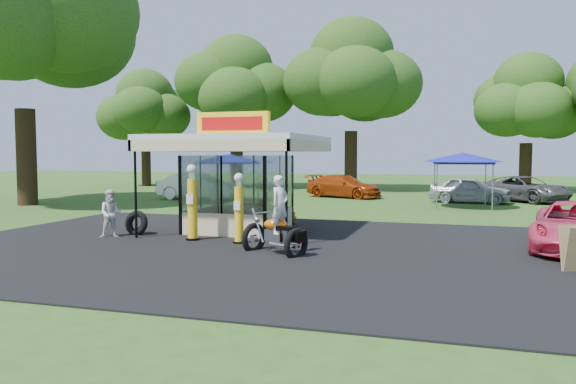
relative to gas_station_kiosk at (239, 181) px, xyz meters
name	(u,v)px	position (x,y,z in m)	size (l,w,h in m)	color
ground	(238,261)	(2.00, -4.99, -1.78)	(120.00, 120.00, 0.00)	#2F551A
asphalt_apron	(264,248)	(2.00, -2.99, -1.76)	(20.00, 14.00, 0.04)	black
gas_station_kiosk	(239,181)	(0.00, 0.00, 0.00)	(5.40, 5.40, 4.18)	white
gas_pump_left	(192,204)	(-0.60, -2.40, -0.61)	(0.46, 0.46, 2.44)	black
gas_pump_right	(239,210)	(1.03, -2.53, -0.74)	(0.41, 0.41, 2.18)	black
motorcycle	(278,223)	(2.73, -3.89, -0.90)	(1.99, 1.55, 2.26)	black
spare_tires	(137,223)	(-2.98, -1.85, -1.36)	(1.02, 0.64, 0.87)	black
a_frame_sign	(576,249)	(10.07, -4.02, -1.23)	(0.67, 0.73, 1.10)	#593819
kiosk_car	(260,212)	(0.00, 2.21, -1.30)	(1.13, 2.82, 0.96)	yellow
spectator_west	(111,214)	(-3.46, -2.56, -0.99)	(0.77, 0.60, 1.59)	white
bg_car_a	(198,186)	(-7.61, 12.16, -0.98)	(1.69, 4.85, 1.60)	white
bg_car_b	(344,186)	(0.47, 16.09, -1.08)	(1.98, 4.88, 1.41)	#A8380C
bg_car_c	(470,190)	(7.97, 14.46, -1.04)	(1.76, 4.37, 1.49)	#B3B3B8
bg_car_d	(525,189)	(10.95, 16.21, -1.05)	(2.43, 5.26, 1.46)	#4E4E50
tent_west	(229,158)	(-5.15, 11.09, 0.69)	(3.90, 3.90, 2.73)	gray
tent_east	(463,158)	(7.52, 11.32, 0.75)	(4.01, 4.01, 2.80)	gray
oak_far_a	(145,114)	(-17.89, 23.24, 4.28)	(8.04, 8.04, 9.53)	black
oak_far_b	(236,93)	(-9.66, 23.20, 5.73)	(9.86, 9.86, 11.76)	black
oak_far_c	(351,84)	(-0.45, 23.21, 6.13)	(10.58, 10.58, 12.47)	black
oak_far_d	(527,105)	(11.88, 25.39, 4.40)	(8.15, 8.15, 9.70)	black
oak_near	(22,25)	(-14.71, 6.16, 7.70)	(13.14, 13.14, 15.13)	black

